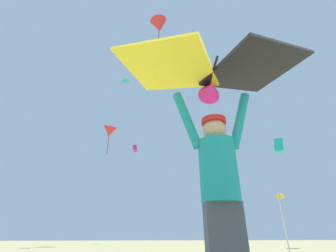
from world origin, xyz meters
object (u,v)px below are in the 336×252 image
at_px(distant_kite_red_high_left, 109,131).
at_px(distant_kite_teal_high_right, 125,80).
at_px(kite_flyer_person, 220,189).
at_px(held_stunt_kite, 211,73).
at_px(distant_kite_teal_low_left, 279,146).
at_px(distant_kite_magenta_overhead_distant, 135,148).
at_px(marker_flag, 282,201).
at_px(distant_kite_red_far_center, 159,26).

distance_m(distant_kite_red_high_left, distant_kite_teal_high_right, 5.88).
relative_size(kite_flyer_person, held_stunt_kite, 0.94).
bearing_deg(distant_kite_red_high_left, distant_kite_teal_low_left, -27.21).
bearing_deg(distant_kite_magenta_overhead_distant, kite_flyer_person, -92.69).
bearing_deg(distant_kite_magenta_overhead_distant, held_stunt_kite, -92.72).
relative_size(distant_kite_teal_high_right, marker_flag, 0.38).
height_order(held_stunt_kite, distant_kite_teal_low_left, distant_kite_teal_low_left).
bearing_deg(distant_kite_red_far_center, distant_kite_teal_high_right, 100.86).
bearing_deg(distant_kite_teal_high_right, distant_kite_magenta_overhead_distant, 74.35).
height_order(kite_flyer_person, distant_kite_red_high_left, distant_kite_red_high_left).
bearing_deg(marker_flag, distant_kite_red_far_center, 131.71).
distance_m(kite_flyer_person, distant_kite_red_far_center, 15.55).
xyz_separation_m(distant_kite_red_high_left, distant_kite_teal_high_right, (1.05, -1.19, 5.66)).
bearing_deg(held_stunt_kite, kite_flyer_person, 78.19).
relative_size(kite_flyer_person, distant_kite_teal_low_left, 1.77).
distance_m(distant_kite_teal_low_left, distant_kite_red_far_center, 13.04).
height_order(distant_kite_red_far_center, marker_flag, distant_kite_red_far_center).
xyz_separation_m(distant_kite_teal_low_left, marker_flag, (-7.12, -7.93, -5.57)).
distance_m(held_stunt_kite, distant_kite_red_high_left, 21.64).
bearing_deg(distant_kite_red_far_center, distant_kite_magenta_overhead_distant, 89.20).
distance_m(kite_flyer_person, held_stunt_kite, 1.20).
height_order(distant_kite_red_far_center, distant_kite_red_high_left, distant_kite_red_far_center).
bearing_deg(marker_flag, distant_kite_magenta_overhead_distant, 98.94).
height_order(distant_kite_teal_low_left, distant_kite_magenta_overhead_distant, distant_kite_magenta_overhead_distant).
xyz_separation_m(distant_kite_red_far_center, distant_kite_teal_high_right, (-1.87, 9.72, 2.29)).
bearing_deg(distant_kite_magenta_overhead_distant, distant_kite_teal_low_left, -51.88).
bearing_deg(distant_kite_teal_low_left, distant_kite_red_high_left, 152.79).
distance_m(distant_kite_magenta_overhead_distant, distant_kite_red_high_left, 7.11).
bearing_deg(kite_flyer_person, distant_kite_red_high_left, 95.53).
bearing_deg(kite_flyer_person, held_stunt_kite, -101.81).
distance_m(distant_kite_red_far_center, distant_kite_red_high_left, 11.78).
bearing_deg(marker_flag, distant_kite_teal_low_left, 48.08).
relative_size(held_stunt_kite, marker_flag, 1.06).
xyz_separation_m(distant_kite_magenta_overhead_distant, distant_kite_teal_high_right, (-2.11, -7.52, 4.90)).
xyz_separation_m(distant_kite_red_far_center, marker_flag, (3.58, -4.02, -11.92)).
bearing_deg(distant_kite_teal_low_left, held_stunt_kite, -132.06).
distance_m(held_stunt_kite, distant_kite_teal_high_right, 23.30).
height_order(distant_kite_magenta_overhead_distant, distant_kite_teal_high_right, distant_kite_teal_high_right).
xyz_separation_m(kite_flyer_person, distant_kite_red_far_center, (0.99, 8.98, 12.65)).
relative_size(kite_flyer_person, distant_kite_red_far_center, 0.73).
height_order(distant_kite_teal_low_left, distant_kite_red_far_center, distant_kite_red_far_center).
relative_size(distant_kite_red_far_center, marker_flag, 1.38).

